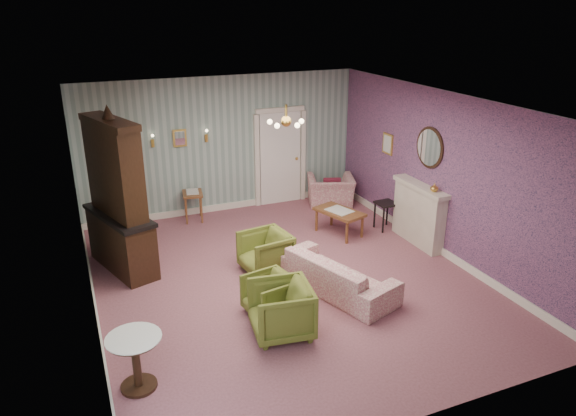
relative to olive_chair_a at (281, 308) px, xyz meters
name	(u,v)px	position (x,y,z in m)	size (l,w,h in m)	color
floor	(286,280)	(0.66, 1.39, -0.41)	(7.00, 7.00, 0.00)	#935562
ceiling	(286,104)	(0.66, 1.39, 2.49)	(7.00, 7.00, 0.00)	white
wall_back	(222,145)	(0.66, 4.89, 1.04)	(6.00, 6.00, 0.00)	gray
wall_front	(421,307)	(0.66, -2.11, 1.04)	(6.00, 6.00, 0.00)	gray
wall_left	(83,227)	(-2.34, 1.39, 1.04)	(7.00, 7.00, 0.00)	gray
wall_right	(443,175)	(3.66, 1.39, 1.04)	(7.00, 7.00, 0.00)	gray
wall_right_floral	(442,175)	(3.65, 1.39, 1.04)	(7.00, 7.00, 0.00)	#BB5D8B
door	(280,156)	(1.96, 4.85, 0.67)	(1.12, 0.12, 2.16)	white
olive_chair_a	(281,308)	(0.00, 0.00, 0.00)	(0.80, 0.75, 0.82)	olive
olive_chair_b	(269,294)	(0.04, 0.54, -0.08)	(0.65, 0.61, 0.67)	olive
olive_chair_c	(265,251)	(0.45, 1.81, -0.02)	(0.75, 0.70, 0.77)	olive
sofa_chintz	(336,268)	(1.26, 0.77, -0.01)	(2.05, 0.60, 0.80)	#A6425C
wingback_chair	(331,186)	(2.95, 4.28, 0.03)	(1.00, 0.65, 0.87)	#A6425C
dresser	(116,192)	(-1.75, 2.88, 0.97)	(0.57, 1.65, 2.76)	black
fireplace	(419,214)	(3.52, 1.79, 0.17)	(0.30, 1.40, 1.16)	beige
mantel_vase	(434,188)	(3.50, 1.39, 0.82)	(0.15, 0.15, 0.15)	gold
oval_mirror	(429,148)	(3.62, 1.79, 1.44)	(0.04, 0.76, 0.84)	white
framed_print	(388,144)	(3.63, 3.14, 1.19)	(0.04, 0.34, 0.42)	gold
coffee_table	(339,222)	(2.34, 2.72, -0.16)	(0.54, 0.97, 0.50)	brown
side_table_black	(385,216)	(3.31, 2.58, -0.12)	(0.38, 0.38, 0.57)	black
pedestal_table	(136,362)	(-1.99, -0.37, -0.06)	(0.65, 0.65, 0.71)	black
nesting_table	(193,205)	(-0.12, 4.54, -0.08)	(0.40, 0.51, 0.67)	brown
gilt_mirror_back	(180,138)	(-0.24, 4.85, 1.29)	(0.28, 0.06, 0.36)	gold
sconce_left	(153,141)	(-0.79, 4.83, 1.29)	(0.16, 0.12, 0.30)	gold
sconce_right	(206,136)	(0.31, 4.83, 1.29)	(0.16, 0.12, 0.30)	gold
chandelier	(286,123)	(0.66, 1.39, 2.22)	(0.56, 0.56, 0.36)	gold
burgundy_cushion	(332,186)	(2.90, 4.13, 0.07)	(0.38, 0.10, 0.38)	maroon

